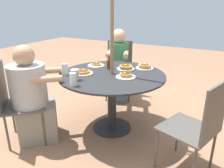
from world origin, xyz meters
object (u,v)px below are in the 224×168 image
Objects in this scene: diner_south at (118,68)px; pancake_plate_e at (83,72)px; syrup_bottle at (109,64)px; patio_table at (112,85)px; patio_chair_east at (199,124)px; patio_chair_south at (119,66)px; diner_north at (33,100)px; drinking_glass_a at (65,69)px; pancake_plate_d at (126,76)px; pancake_plate_c at (96,65)px; patio_chair_north at (15,99)px; drinking_glass_b at (73,79)px; coffee_cup at (75,75)px; pancake_plate_b at (145,67)px; pancake_plate_a at (126,68)px.

diner_south is 5.13× the size of pancake_plate_e.
patio_table is at bearing 37.30° from syrup_bottle.
patio_chair_south is at bearing 65.25° from patio_chair_east.
patio_table is 1.10m from patio_chair_east.
diner_north is 8.30× the size of drinking_glass_a.
pancake_plate_c is at bearing -114.18° from pancake_plate_d.
pancake_plate_c is (0.81, 0.06, 0.22)m from patio_chair_south.
patio_chair_east reaches higher than syrup_bottle.
patio_chair_north reaches higher than drinking_glass_a.
drinking_glass_b reaches higher than pancake_plate_d.
diner_south reaches higher than coffee_cup.
diner_south is at bearing -171.95° from drinking_glass_b.
pancake_plate_d is at bearing 65.82° from pancake_plate_c.
diner_south is at bearing -162.48° from syrup_bottle.
drinking_glass_a is (0.47, -0.32, 0.00)m from syrup_bottle.
pancake_plate_b is 1.91× the size of coffee_cup.
diner_south reaches higher than diner_north.
patio_chair_east reaches higher than pancake_plate_e.
patio_chair_south is 0.84m from pancake_plate_c.
patio_chair_east is at bearing 82.08° from pancake_plate_e.
drinking_glass_b is (-0.09, 0.51, 0.29)m from diner_north.
drinking_glass_a reaches higher than coffee_cup.
patio_chair_south reaches higher than patio_table.
coffee_cup reaches higher than pancake_plate_d.
pancake_plate_b is at bearing 119.19° from syrup_bottle.
patio_chair_south is 4.14× the size of pancake_plate_d.
pancake_plate_a is 1.66× the size of drinking_glass_b.
patio_chair_north reaches higher than pancake_plate_c.
pancake_plate_e is at bearing -44.84° from pancake_plate_b.
diner_south is (-0.85, -0.35, -0.05)m from patio_table.
syrup_bottle reaches higher than pancake_plate_b.
patio_chair_east is 4.14× the size of pancake_plate_b.
diner_south is at bearing 121.22° from patio_chair_north.
drinking_glass_b is (-0.21, 0.65, 0.27)m from patio_chair_north.
pancake_plate_c is at bearing 67.42° from diner_south.
diner_south is at bearing -175.47° from coffee_cup.
patio_chair_south is at bearing -157.68° from patio_table.
syrup_bottle reaches higher than drinking_glass_a.
patio_chair_south is 0.92m from syrup_bottle.
pancake_plate_b reaches higher than pancake_plate_d.
diner_north reaches higher than syrup_bottle.
diner_south is at bearing 124.84° from diner_north.
patio_chair_east is 4.14× the size of pancake_plate_d.
patio_chair_north is at bearing 120.53° from patio_chair_east.
drinking_glass_b is at bearing 51.86° from drinking_glass_a.
pancake_plate_c is 0.60m from pancake_plate_d.
patio_chair_east is 1.37m from pancake_plate_e.
diner_north is at bearing 58.90° from patio_chair_south.
patio_table is at bearing 163.88° from drinking_glass_b.
diner_north is 0.92m from pancake_plate_c.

